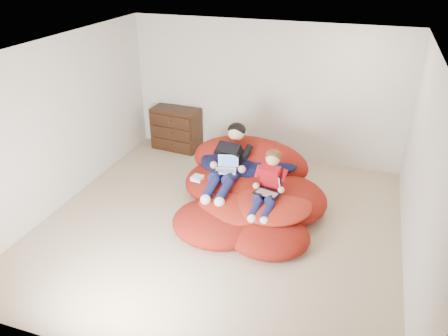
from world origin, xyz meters
TOP-DOWN VIEW (x-y plane):
  - room_shell at (0.00, 0.00)m, footprint 5.10×5.10m
  - dresser at (-1.68, 2.25)m, footprint 0.96×0.56m
  - beanbag_pile at (0.25, 0.68)m, footprint 2.36×2.50m
  - cream_pillow at (-0.15, 1.40)m, footprint 0.42×0.27m
  - older_boy at (-0.09, 0.74)m, footprint 0.44×1.34m
  - younger_boy at (0.62, 0.34)m, footprint 0.36×0.94m
  - laptop_white at (-0.09, 0.61)m, footprint 0.35×0.32m
  - laptop_black at (0.62, 0.33)m, footprint 0.40×0.41m
  - power_adapter at (-0.53, 0.50)m, footprint 0.19×0.19m

SIDE VIEW (x-z plane):
  - room_shell at x=0.00m, z-range -1.17..1.60m
  - beanbag_pile at x=0.25m, z-range -0.19..0.72m
  - dresser at x=-1.68m, z-range 0.00..0.82m
  - power_adapter at x=-0.53m, z-range 0.39..0.45m
  - laptop_black at x=0.62m, z-range 0.44..0.69m
  - cream_pillow at x=-0.15m, z-range 0.48..0.76m
  - laptop_white at x=-0.09m, z-range 0.53..0.76m
  - younger_boy at x=0.62m, z-range 0.27..1.02m
  - older_boy at x=-0.09m, z-range 0.30..1.13m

